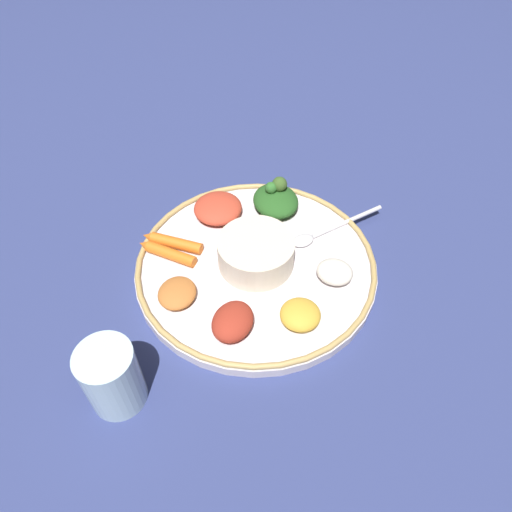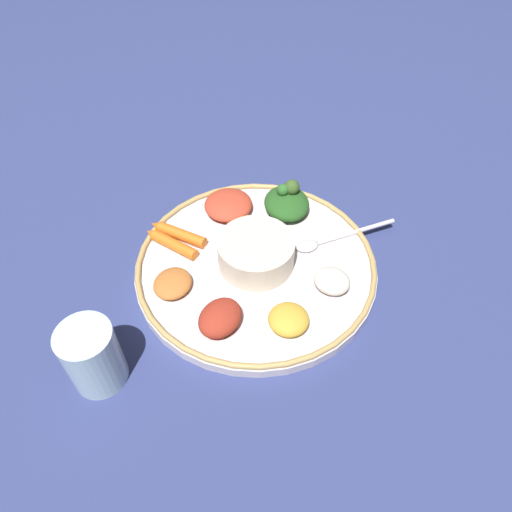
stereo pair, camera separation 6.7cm
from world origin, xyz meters
TOP-DOWN VIEW (x-y plane):
  - ground_plane at (0.00, 0.00)m, footprint 2.40×2.40m
  - platter at (0.00, 0.00)m, footprint 0.34×0.34m
  - platter_rim at (0.00, 0.00)m, footprint 0.34×0.34m
  - center_bowl at (0.00, 0.00)m, footprint 0.11×0.11m
  - spoon at (-0.11, -0.04)m, footprint 0.16×0.07m
  - greens_pile at (-0.05, -0.11)m, footprint 0.08×0.09m
  - carrot_near_spoon at (0.11, -0.05)m, footprint 0.09×0.06m
  - carrot_outer at (0.12, -0.03)m, footprint 0.08×0.06m
  - mound_berbere_red at (0.04, -0.11)m, footprint 0.10×0.10m
  - mound_beet at (0.05, 0.10)m, footprint 0.08×0.08m
  - mound_chickpea at (0.11, 0.04)m, footprint 0.07×0.07m
  - mound_lentil_yellow at (-0.04, 0.11)m, footprint 0.06×0.06m
  - mound_rice_white at (-0.10, 0.05)m, footprint 0.07×0.06m
  - drinking_glass at (0.19, 0.16)m, footprint 0.06×0.06m

SIDE VIEW (x-z plane):
  - ground_plane at x=0.00m, z-range 0.00..0.00m
  - platter at x=0.00m, z-range 0.00..0.02m
  - platter_rim at x=0.00m, z-range 0.01..0.02m
  - spoon at x=-0.11m, z-range 0.01..0.02m
  - carrot_outer at x=0.12m, z-range 0.02..0.03m
  - carrot_near_spoon at x=0.11m, z-range 0.02..0.03m
  - mound_chickpea at x=0.11m, z-range 0.02..0.03m
  - mound_lentil_yellow at x=-0.04m, z-range 0.02..0.04m
  - mound_berbere_red at x=0.04m, z-range 0.02..0.04m
  - mound_rice_white at x=-0.10m, z-range 0.02..0.04m
  - mound_beet at x=0.05m, z-range 0.02..0.04m
  - greens_pile at x=-0.05m, z-range 0.01..0.06m
  - center_bowl at x=0.00m, z-range 0.02..0.06m
  - drinking_glass at x=0.19m, z-range -0.01..0.09m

